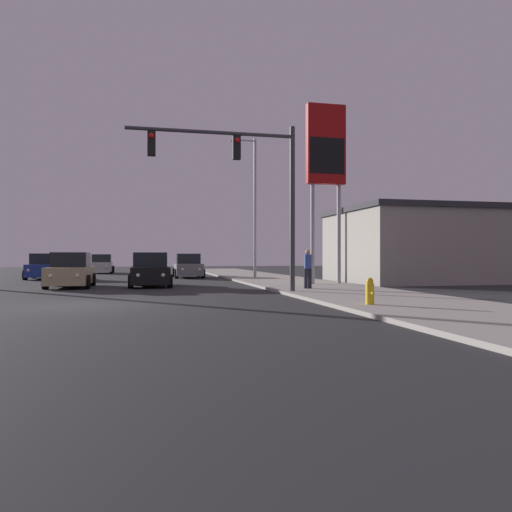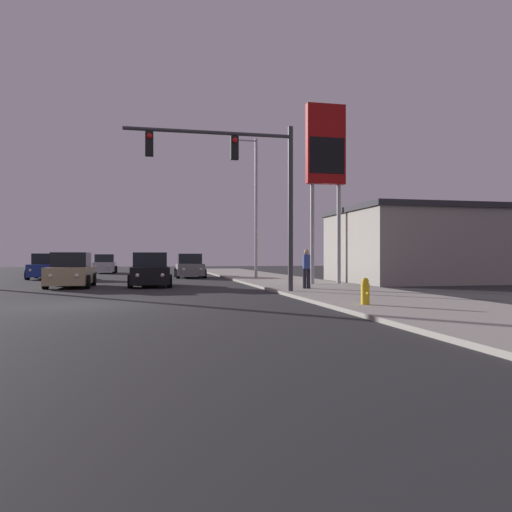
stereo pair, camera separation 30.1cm
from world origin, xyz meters
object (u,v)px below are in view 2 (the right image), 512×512
at_px(street_lamp, 254,200).
at_px(gas_station_sign, 326,154).
at_px(car_silver, 105,265).
at_px(car_black, 150,271).
at_px(car_grey, 190,267).
at_px(fire_hydrant, 365,292).
at_px(car_tan, 71,271).
at_px(car_blue, 47,267).
at_px(pedestrian_on_sidewalk, 307,267).
at_px(traffic_light_mast, 245,174).

height_order(street_lamp, gas_station_sign, same).
height_order(car_silver, street_lamp, street_lamp).
relative_size(car_black, car_silver, 0.99).
distance_m(car_grey, fire_hydrant, 22.34).
xyz_separation_m(car_grey, fire_hydrant, (3.19, -22.11, -0.27)).
relative_size(car_tan, car_silver, 1.00).
bearing_deg(car_blue, pedestrian_on_sidewalk, 129.63).
bearing_deg(car_grey, fire_hydrant, 99.20).
distance_m(car_grey, traffic_light_mast, 16.79).
bearing_deg(car_blue, car_black, 121.89).
xyz_separation_m(car_tan, traffic_light_mast, (7.33, -6.40, 3.92)).
xyz_separation_m(car_silver, pedestrian_on_sidewalk, (10.46, -25.93, 0.27)).
relative_size(car_black, car_grey, 1.00).
relative_size(traffic_light_mast, gas_station_sign, 0.72).
height_order(car_tan, car_silver, same).
bearing_deg(car_tan, gas_station_sign, 172.89).
distance_m(car_tan, pedestrian_on_sidewalk, 11.42).
bearing_deg(street_lamp, traffic_light_mast, -103.44).
xyz_separation_m(car_grey, street_lamp, (3.86, -3.72, 4.36)).
bearing_deg(car_black, car_silver, -79.33).
bearing_deg(street_lamp, fire_hydrant, -92.08).
distance_m(car_black, street_lamp, 10.09).
bearing_deg(gas_station_sign, car_blue, 142.98).
bearing_deg(pedestrian_on_sidewalk, traffic_light_mast, -154.39).
bearing_deg(pedestrian_on_sidewalk, fire_hydrant, -94.72).
relative_size(car_silver, fire_hydrant, 5.71).
relative_size(car_grey, fire_hydrant, 5.69).
bearing_deg(traffic_light_mast, car_blue, 122.29).
distance_m(car_grey, gas_station_sign, 14.24).
height_order(car_grey, traffic_light_mast, traffic_light_mast).
distance_m(car_blue, pedestrian_on_sidewalk, 19.89).
relative_size(car_black, gas_station_sign, 0.48).
bearing_deg(car_silver, street_lamp, 123.55).
height_order(car_black, car_tan, same).
height_order(street_lamp, fire_hydrant, street_lamp).
distance_m(car_silver, gas_station_sign, 26.51).
distance_m(car_blue, car_black, 11.96).
bearing_deg(car_grey, traffic_light_mast, 93.97).
xyz_separation_m(car_black, street_lamp, (6.62, 6.25, 4.36)).
bearing_deg(gas_station_sign, fire_hydrant, -104.26).
relative_size(car_black, traffic_light_mast, 0.66).
bearing_deg(car_blue, fire_hydrant, 117.74).
distance_m(traffic_light_mast, street_lamp, 12.95).
relative_size(street_lamp, fire_hydrant, 11.84).
bearing_deg(car_tan, pedestrian_on_sidewalk, 154.63).
bearing_deg(car_tan, car_grey, -122.60).
relative_size(car_blue, fire_hydrant, 5.71).
relative_size(car_blue, car_silver, 1.00).
relative_size(car_blue, car_black, 1.01).
bearing_deg(car_tan, fire_hydrant, 128.97).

